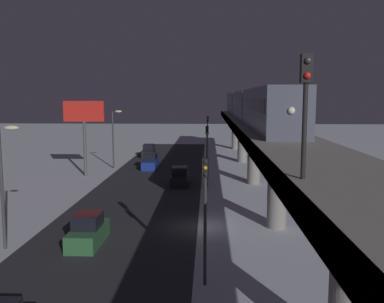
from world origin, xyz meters
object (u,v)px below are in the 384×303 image
(sedan_black, at_px, (180,178))
(traffic_light_near, at_px, (205,203))
(rail_signal, at_px, (306,95))
(subway_train, at_px, (248,105))
(sedan_blue, at_px, (150,162))
(sedan_black_2, at_px, (149,152))
(traffic_light_mid, at_px, (207,147))
(traffic_light_far, at_px, (208,130))
(sedan_green, at_px, (88,232))
(commercial_billboard, at_px, (84,119))

(sedan_black, bearing_deg, traffic_light_near, -83.15)
(sedan_black, bearing_deg, rail_signal, -78.65)
(subway_train, height_order, sedan_blue, subway_train)
(sedan_black_2, bearing_deg, traffic_light_mid, 112.32)
(traffic_light_far, bearing_deg, rail_signal, 93.52)
(traffic_light_near, relative_size, traffic_light_mid, 1.00)
(sedan_black, relative_size, traffic_light_mid, 0.64)
(subway_train, height_order, traffic_light_mid, subway_train)
(sedan_blue, xyz_separation_m, sedan_black_2, (1.80, -11.04, 0.01))
(sedan_green, distance_m, sedan_black_2, 40.08)
(sedan_black_2, xyz_separation_m, commercial_billboard, (5.20, 16.70, 6.03))
(sedan_green, bearing_deg, traffic_light_near, 142.98)
(sedan_black, xyz_separation_m, traffic_light_mid, (-2.90, 1.09, 3.40))
(traffic_light_far, height_order, commercial_billboard, commercial_billboard)
(sedan_blue, height_order, sedan_green, same)
(subway_train, distance_m, rail_signal, 39.41)
(sedan_blue, bearing_deg, commercial_billboard, 39.00)
(sedan_blue, xyz_separation_m, commercial_billboard, (7.00, 5.67, 6.04))
(sedan_black, bearing_deg, commercial_billboard, 157.28)
(sedan_black_2, bearing_deg, commercial_billboard, 72.71)
(traffic_light_mid, xyz_separation_m, commercial_billboard, (14.50, -5.95, 2.63))
(sedan_green, height_order, traffic_light_far, traffic_light_far)
(sedan_green, bearing_deg, sedan_black, -103.98)
(traffic_light_far, bearing_deg, traffic_light_mid, 90.00)
(traffic_light_mid, height_order, commercial_billboard, commercial_billboard)
(sedan_black, height_order, traffic_light_far, traffic_light_far)
(sedan_green, relative_size, sedan_black_2, 0.98)
(sedan_black_2, distance_m, commercial_billboard, 18.50)
(traffic_light_mid, distance_m, traffic_light_far, 23.05)
(subway_train, relative_size, rail_signal, 13.87)
(sedan_green, distance_m, commercial_billboard, 25.10)
(subway_train, distance_m, traffic_light_far, 14.69)
(sedan_black, height_order, sedan_green, same)
(rail_signal, height_order, traffic_light_mid, rail_signal)
(traffic_light_mid, distance_m, commercial_billboard, 15.89)
(rail_signal, height_order, sedan_black_2, rail_signal)
(rail_signal, xyz_separation_m, traffic_light_near, (3.23, -6.39, -5.18))
(sedan_black_2, xyz_separation_m, traffic_light_near, (-9.30, 45.70, 3.40))
(subway_train, distance_m, traffic_light_mid, 11.92)
(sedan_green, bearing_deg, rail_signal, 131.68)
(traffic_light_far, bearing_deg, commercial_billboard, 49.70)
(sedan_blue, distance_m, sedan_black, 11.49)
(subway_train, bearing_deg, traffic_light_far, -68.89)
(sedan_green, xyz_separation_m, traffic_light_far, (-7.50, -40.44, 3.40))
(sedan_green, distance_m, traffic_light_mid, 19.24)
(sedan_black, relative_size, sedan_black_2, 0.94)
(traffic_light_mid, relative_size, traffic_light_far, 1.00)
(rail_signal, relative_size, commercial_billboard, 0.45)
(rail_signal, relative_size, sedan_black_2, 0.91)
(rail_signal, bearing_deg, commercial_billboard, -63.39)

